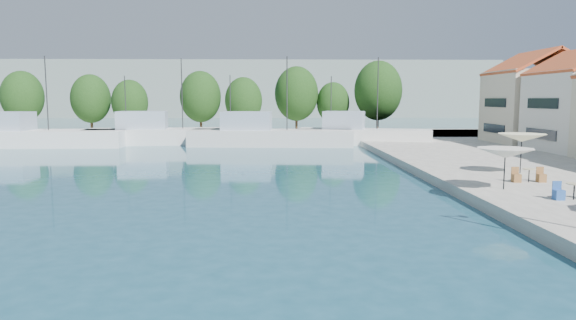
{
  "coord_description": "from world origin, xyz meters",
  "views": [
    {
      "loc": [
        -3.57,
        -2.58,
        5.16
      ],
      "look_at": [
        -2.8,
        26.0,
        1.77
      ],
      "focal_mm": 32.0,
      "sensor_mm": 36.0,
      "label": 1
    }
  ],
  "objects_px": {
    "umbrella_cream": "(522,138)",
    "trawler_04": "(360,135)",
    "trawler_01": "(25,137)",
    "umbrella_white": "(505,153)",
    "trawler_02": "(163,135)",
    "trawler_03": "(267,136)"
  },
  "relations": [
    {
      "from": "trawler_04",
      "to": "umbrella_white",
      "type": "distance_m",
      "value": 32.8
    },
    {
      "from": "trawler_02",
      "to": "umbrella_white",
      "type": "xyz_separation_m",
      "value": [
        24.54,
        -34.05,
        1.39
      ]
    },
    {
      "from": "trawler_01",
      "to": "umbrella_cream",
      "type": "bearing_deg",
      "value": -31.63
    },
    {
      "from": "trawler_02",
      "to": "umbrella_white",
      "type": "distance_m",
      "value": 41.99
    },
    {
      "from": "trawler_02",
      "to": "umbrella_cream",
      "type": "bearing_deg",
      "value": -51.79
    },
    {
      "from": "umbrella_white",
      "to": "umbrella_cream",
      "type": "distance_m",
      "value": 6.68
    },
    {
      "from": "umbrella_white",
      "to": "trawler_02",
      "type": "bearing_deg",
      "value": 125.78
    },
    {
      "from": "trawler_03",
      "to": "umbrella_cream",
      "type": "height_order",
      "value": "trawler_03"
    },
    {
      "from": "umbrella_cream",
      "to": "trawler_03",
      "type": "bearing_deg",
      "value": 122.03
    },
    {
      "from": "trawler_03",
      "to": "umbrella_white",
      "type": "relative_size",
      "value": 6.31
    },
    {
      "from": "trawler_02",
      "to": "trawler_03",
      "type": "bearing_deg",
      "value": -19.18
    },
    {
      "from": "umbrella_cream",
      "to": "trawler_02",
      "type": "bearing_deg",
      "value": 134.7
    },
    {
      "from": "umbrella_white",
      "to": "trawler_03",
      "type": "bearing_deg",
      "value": 111.76
    },
    {
      "from": "umbrella_cream",
      "to": "trawler_04",
      "type": "bearing_deg",
      "value": 101.38
    },
    {
      "from": "trawler_02",
      "to": "trawler_03",
      "type": "distance_m",
      "value": 12.34
    },
    {
      "from": "trawler_03",
      "to": "trawler_04",
      "type": "xyz_separation_m",
      "value": [
        10.63,
        1.38,
        0.0
      ]
    },
    {
      "from": "trawler_03",
      "to": "umbrella_white",
      "type": "height_order",
      "value": "trawler_03"
    },
    {
      "from": "trawler_02",
      "to": "trawler_04",
      "type": "height_order",
      "value": "same"
    },
    {
      "from": "trawler_04",
      "to": "umbrella_white",
      "type": "height_order",
      "value": "trawler_04"
    },
    {
      "from": "trawler_04",
      "to": "umbrella_white",
      "type": "bearing_deg",
      "value": -71.18
    },
    {
      "from": "trawler_01",
      "to": "umbrella_cream",
      "type": "distance_m",
      "value": 49.64
    },
    {
      "from": "trawler_02",
      "to": "trawler_01",
      "type": "bearing_deg",
      "value": -175.27
    }
  ]
}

